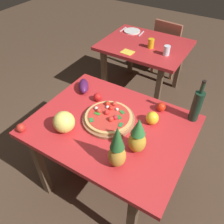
# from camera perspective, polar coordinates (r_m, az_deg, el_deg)

# --- Properties ---
(ground_plane) EXTENTS (10.00, 10.00, 0.00)m
(ground_plane) POSITION_cam_1_polar(r_m,az_deg,el_deg) (2.38, -0.14, -15.80)
(ground_plane) COLOR #4C3828
(display_table) EXTENTS (1.23, 0.96, 0.74)m
(display_table) POSITION_cam_1_polar(r_m,az_deg,el_deg) (1.86, -0.17, -4.94)
(display_table) COLOR brown
(display_table) RESTS_ON ground_plane
(background_table) EXTENTS (1.05, 0.85, 0.74)m
(background_table) POSITION_cam_1_polar(r_m,az_deg,el_deg) (3.04, 8.06, 14.75)
(background_table) COLOR brown
(background_table) RESTS_ON ground_plane
(dining_chair) EXTENTS (0.44, 0.44, 0.85)m
(dining_chair) POSITION_cam_1_polar(r_m,az_deg,el_deg) (3.64, 13.83, 15.91)
(dining_chair) COLOR #936042
(dining_chair) RESTS_ON ground_plane
(pizza_board) EXTENTS (0.42, 0.42, 0.02)m
(pizza_board) POSITION_cam_1_polar(r_m,az_deg,el_deg) (1.82, -0.82, -1.78)
(pizza_board) COLOR #936042
(pizza_board) RESTS_ON display_table
(pizza) EXTENTS (0.38, 0.38, 0.06)m
(pizza) POSITION_cam_1_polar(r_m,az_deg,el_deg) (1.81, -0.84, -0.93)
(pizza) COLOR tan
(pizza) RESTS_ON pizza_board
(wine_bottle) EXTENTS (0.08, 0.08, 0.37)m
(wine_bottle) POSITION_cam_1_polar(r_m,az_deg,el_deg) (1.87, 20.32, 1.53)
(wine_bottle) COLOR #163222
(wine_bottle) RESTS_ON display_table
(pineapple_left) EXTENTS (0.12, 0.12, 0.35)m
(pineapple_left) POSITION_cam_1_polar(r_m,az_deg,el_deg) (1.43, 1.29, -9.19)
(pineapple_left) COLOR #C08931
(pineapple_left) RESTS_ON display_table
(pineapple_right) EXTENTS (0.12, 0.12, 0.30)m
(pineapple_right) POSITION_cam_1_polar(r_m,az_deg,el_deg) (1.54, 6.38, -6.22)
(pineapple_right) COLOR gold
(pineapple_right) RESTS_ON display_table
(melon) EXTENTS (0.17, 0.17, 0.17)m
(melon) POSITION_cam_1_polar(r_m,az_deg,el_deg) (1.73, -11.86, -2.46)
(melon) COLOR #EFDA65
(melon) RESTS_ON display_table
(bell_pepper) EXTENTS (0.10, 0.10, 0.11)m
(bell_pepper) POSITION_cam_1_polar(r_m,az_deg,el_deg) (1.80, 10.00, -1.51)
(bell_pepper) COLOR yellow
(bell_pepper) RESTS_ON display_table
(eggplant) EXTENTS (0.19, 0.21, 0.09)m
(eggplant) POSITION_cam_1_polar(r_m,az_deg,el_deg) (2.13, -7.06, 6.45)
(eggplant) COLOR #4C194A
(eggplant) RESTS_ON display_table
(tomato_at_corner) EXTENTS (0.08, 0.08, 0.08)m
(tomato_at_corner) POSITION_cam_1_polar(r_m,az_deg,el_deg) (1.94, 12.13, 1.24)
(tomato_at_corner) COLOR red
(tomato_at_corner) RESTS_ON display_table
(tomato_near_board) EXTENTS (0.07, 0.07, 0.07)m
(tomato_near_board) POSITION_cam_1_polar(r_m,az_deg,el_deg) (2.00, -3.57, 3.75)
(tomato_near_board) COLOR red
(tomato_near_board) RESTS_ON display_table
(tomato_by_bottle) EXTENTS (0.07, 0.07, 0.07)m
(tomato_by_bottle) POSITION_cam_1_polar(r_m,az_deg,el_deg) (1.85, -21.73, -3.67)
(tomato_by_bottle) COLOR red
(tomato_by_bottle) RESTS_ON display_table
(drinking_glass_juice) EXTENTS (0.07, 0.07, 0.11)m
(drinking_glass_juice) POSITION_cam_1_polar(r_m,az_deg,el_deg) (2.89, 9.66, 16.50)
(drinking_glass_juice) COLOR gold
(drinking_glass_juice) RESTS_ON background_table
(drinking_glass_water) EXTENTS (0.07, 0.07, 0.11)m
(drinking_glass_water) POSITION_cam_1_polar(r_m,az_deg,el_deg) (2.76, 13.44, 14.68)
(drinking_glass_water) COLOR silver
(drinking_glass_water) RESTS_ON background_table
(dinner_plate) EXTENTS (0.22, 0.22, 0.02)m
(dinner_plate) POSITION_cam_1_polar(r_m,az_deg,el_deg) (3.32, 5.02, 19.41)
(dinner_plate) COLOR white
(dinner_plate) RESTS_ON background_table
(fork_utensil) EXTENTS (0.02, 0.18, 0.01)m
(fork_utensil) POSITION_cam_1_polar(r_m,az_deg,el_deg) (3.38, 2.78, 19.87)
(fork_utensil) COLOR silver
(fork_utensil) RESTS_ON background_table
(knife_utensil) EXTENTS (0.03, 0.18, 0.01)m
(knife_utensil) POSITION_cam_1_polar(r_m,az_deg,el_deg) (3.26, 7.31, 18.78)
(knife_utensil) COLOR silver
(knife_utensil) RESTS_ON background_table
(napkin_folded) EXTENTS (0.15, 0.13, 0.01)m
(napkin_folded) POSITION_cam_1_polar(r_m,az_deg,el_deg) (2.77, 3.88, 14.64)
(napkin_folded) COLOR yellow
(napkin_folded) RESTS_ON background_table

